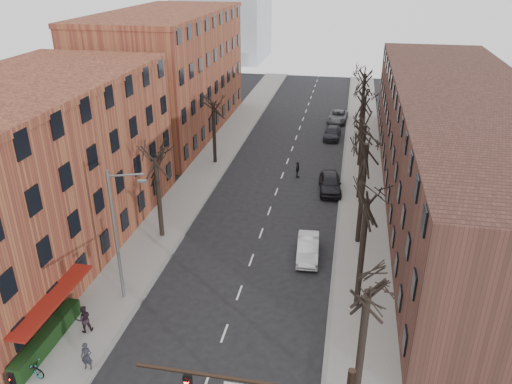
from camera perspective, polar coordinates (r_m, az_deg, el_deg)
The scene contains 23 objects.
sidewalk_left at distance 55.00m, azimuth -4.81°, elevation 3.81°, with size 4.00×90.00×0.15m, color gray.
sidewalk_right at distance 53.17m, azimuth 12.07°, elevation 2.55°, with size 4.00×90.00×0.15m, color gray.
building_left_near at distance 39.31m, azimuth -24.43°, elevation 1.92°, with size 12.00×26.00×12.00m, color brown.
building_left_far at distance 63.69m, azimuth -9.98°, elevation 13.00°, with size 12.00×28.00×14.00m, color brown.
building_right at distance 47.75m, azimuth 22.25°, elevation 4.92°, with size 12.00×50.00×10.00m, color #512E26.
awning_left at distance 32.47m, azimuth -21.46°, elevation -15.00°, with size 1.20×7.00×0.15m, color maroon.
hedge at distance 31.50m, azimuth -22.75°, elevation -15.14°, with size 0.80×6.00×1.00m, color black.
tree_right_b at distance 33.05m, azimuth 11.37°, elevation -12.71°, with size 5.20×5.20×10.80m, color black, non-canonical shape.
tree_right_c at distance 39.70m, azimuth 11.49°, elevation -5.68°, with size 5.20×5.20×11.60m, color black, non-canonical shape.
tree_right_d at distance 46.78m, azimuth 11.58°, elevation -0.72°, with size 5.20×5.20×10.00m, color black, non-canonical shape.
tree_right_e at distance 54.12m, azimuth 11.64°, elevation 2.91°, with size 5.20×5.20×10.80m, color black, non-canonical shape.
tree_right_f at distance 61.62m, azimuth 11.68°, elevation 5.67°, with size 5.20×5.20×11.60m, color black, non-canonical shape.
tree_left_a at distance 40.39m, azimuth -10.64°, elevation -5.03°, with size 5.20×5.20×9.50m, color black, non-canonical shape.
tree_left_b at distance 54.03m, azimuth -4.68°, elevation 3.33°, with size 5.20×5.20×9.50m, color black, non-canonical shape.
streetlight at distance 31.44m, azimuth -15.52°, elevation -4.36°, with size 2.45×0.22×9.03m.
silver_sedan at distance 36.98m, azimuth 5.95°, elevation -6.43°, with size 1.54×4.42×1.46m, color silver.
parked_car_near at distance 47.43m, azimuth 8.47°, elevation 1.04°, with size 2.01×5.00×1.71m, color black.
parked_car_mid at distance 61.98m, azimuth 8.71°, elevation 6.68°, with size 1.89×4.66×1.35m, color black.
parked_car_far at distance 68.81m, azimuth 9.33°, elevation 8.53°, with size 2.35×5.11×1.42m, color #55565C.
pedestrian_a at distance 29.09m, azimuth -18.79°, elevation -17.36°, with size 0.61×0.40×1.66m, color #21222A.
pedestrian_b at distance 31.51m, azimuth -19.06°, elevation -13.55°, with size 0.85×0.66×1.74m, color black.
pedestrian_crossing at distance 50.08m, azimuth 4.77°, elevation 2.54°, with size 0.97×0.40×1.66m, color black.
bicycle at distance 30.03m, azimuth -24.52°, elevation -17.78°, with size 0.67×1.91×1.00m, color gray.
Camera 1 is at (6.19, -14.26, 20.01)m, focal length 35.00 mm.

